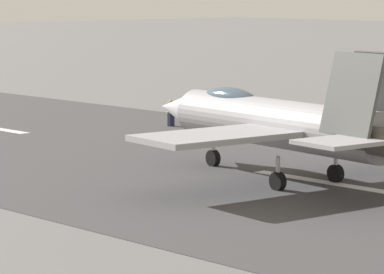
% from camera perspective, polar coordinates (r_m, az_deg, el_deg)
% --- Properties ---
extents(ground_plane, '(400.00, 400.00, 0.00)m').
position_cam_1_polar(ground_plane, '(46.61, 6.71, -2.34)').
color(ground_plane, '#616061').
extents(runway_strip, '(240.00, 26.00, 0.02)m').
position_cam_1_polar(runway_strip, '(46.60, 6.73, -2.33)').
color(runway_strip, '#3C3C3E').
rests_on(runway_strip, ground).
extents(fighter_jet, '(16.60, 14.91, 5.70)m').
position_cam_1_polar(fighter_jet, '(46.55, 4.49, 0.79)').
color(fighter_jet, '#99989D').
rests_on(fighter_jet, ground).
extents(crew_person, '(0.70, 0.36, 1.61)m').
position_cam_1_polar(crew_person, '(65.02, -1.10, 1.26)').
color(crew_person, '#1E2338').
rests_on(crew_person, ground).
extents(marker_cone_far, '(0.44, 0.44, 0.55)m').
position_cam_1_polar(marker_cone_far, '(68.80, 0.64, 1.17)').
color(marker_cone_far, orange).
rests_on(marker_cone_far, ground).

